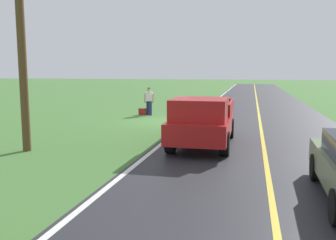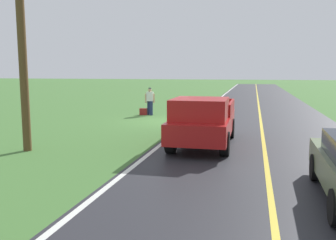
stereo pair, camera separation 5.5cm
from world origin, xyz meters
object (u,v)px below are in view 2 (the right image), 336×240
suitcase_carried (143,112)px  utility_pole_roadside (22,42)px  pickup_truck_passing (203,120)px  hitchhiker_walking (150,99)px

suitcase_carried → utility_pole_roadside: utility_pole_roadside is taller
pickup_truck_passing → hitchhiker_walking: bearing=-62.2°
hitchhiker_walking → suitcase_carried: 0.88m
utility_pole_roadside → suitcase_carried: bearing=-94.7°
pickup_truck_passing → utility_pole_roadside: (5.83, 2.23, 2.74)m
pickup_truck_passing → utility_pole_roadside: size_ratio=0.73×
pickup_truck_passing → utility_pole_roadside: 6.82m
pickup_truck_passing → suitcase_carried: bearing=-59.7°
pickup_truck_passing → utility_pole_roadside: bearing=20.9°
utility_pole_roadside → pickup_truck_passing: bearing=-159.1°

